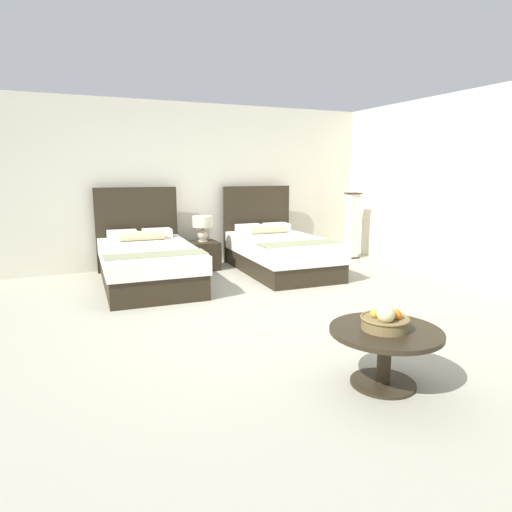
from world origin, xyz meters
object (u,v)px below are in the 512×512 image
object	(u,v)px
bed_near_window	(147,262)
bed_near_corner	(279,252)
floor_lamp_corner	(352,226)
table_lamp	(203,225)
nightstand	(204,255)
coffee_table	(385,344)
fruit_bowl	(385,321)

from	to	relation	value
bed_near_window	bed_near_corner	size ratio (longest dim) A/B	1.02
bed_near_corner	floor_lamp_corner	bearing A→B (deg)	14.56
floor_lamp_corner	bed_near_corner	bearing A→B (deg)	-165.44
bed_near_corner	table_lamp	xyz separation A→B (m)	(-1.08, 0.67, 0.42)
bed_near_corner	floor_lamp_corner	size ratio (longest dim) A/B	1.81
bed_near_window	floor_lamp_corner	size ratio (longest dim) A/B	1.84
bed_near_window	nightstand	distance (m)	1.23
nightstand	table_lamp	size ratio (longest dim) A/B	1.19
nightstand	floor_lamp_corner	bearing A→B (deg)	-3.97
bed_near_window	floor_lamp_corner	bearing A→B (deg)	6.68
floor_lamp_corner	table_lamp	bearing A→B (deg)	175.62
bed_near_window	coffee_table	xyz separation A→B (m)	(1.07, -3.85, 0.01)
bed_near_window	nightstand	bearing A→B (deg)	31.87
coffee_table	fruit_bowl	bearing A→B (deg)	-162.09
coffee_table	fruit_bowl	distance (m)	0.19
fruit_bowl	table_lamp	bearing A→B (deg)	90.15
bed_near_corner	table_lamp	distance (m)	1.34
bed_near_window	fruit_bowl	size ratio (longest dim) A/B	6.18
fruit_bowl	bed_near_corner	bearing A→B (deg)	74.54
nightstand	floor_lamp_corner	world-z (taller)	floor_lamp_corner
table_lamp	nightstand	bearing A→B (deg)	-90.00
bed_near_corner	table_lamp	world-z (taller)	bed_near_corner
nightstand	fruit_bowl	xyz separation A→B (m)	(0.01, -4.51, 0.29)
fruit_bowl	nightstand	bearing A→B (deg)	90.15
bed_near_window	coffee_table	distance (m)	4.00
coffee_table	table_lamp	bearing A→B (deg)	90.36
table_lamp	coffee_table	distance (m)	4.54
nightstand	table_lamp	bearing A→B (deg)	90.00
nightstand	coffee_table	bearing A→B (deg)	-89.64
table_lamp	floor_lamp_corner	world-z (taller)	floor_lamp_corner
bed_near_corner	fruit_bowl	bearing A→B (deg)	-105.46
fruit_bowl	floor_lamp_corner	distance (m)	5.14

